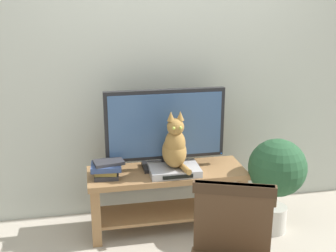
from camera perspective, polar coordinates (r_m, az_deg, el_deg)
back_wall at (r=3.53m, az=-0.29°, el=10.38°), size 7.00×0.12×2.80m
tv_stand at (r=3.42m, az=-0.16°, el=-8.34°), size 1.24×0.42×0.50m
tv at (r=3.30m, az=-0.37°, el=-0.21°), size 0.94×0.20×0.64m
media_box at (r=3.30m, az=0.83°, el=-5.89°), size 0.39×0.28×0.06m
cat at (r=3.22m, az=0.92°, el=-2.74°), size 0.19×0.31×0.45m
book_stack at (r=3.25m, az=-8.22°, el=-5.70°), size 0.26×0.19×0.13m
potted_plant at (r=3.40m, az=14.41°, el=-6.10°), size 0.45×0.45×0.77m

